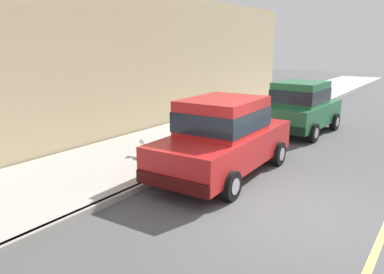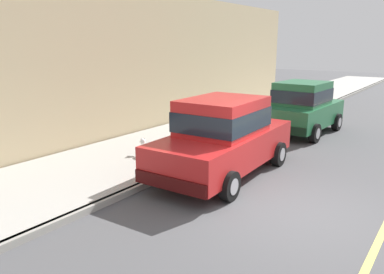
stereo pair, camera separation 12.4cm
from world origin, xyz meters
name	(u,v)px [view 1 (the left image)]	position (x,y,z in m)	size (l,w,h in m)	color
ground_plane	(294,210)	(0.00, 0.00, 0.00)	(80.00, 80.00, 0.00)	#4C4C4F
curb	(167,175)	(-3.20, 0.00, 0.07)	(0.16, 64.00, 0.14)	gray
sidewalk	(114,162)	(-5.00, 0.00, 0.07)	(3.60, 64.00, 0.14)	#A8A59E
lane_centre_line	(383,233)	(1.60, 0.00, 0.00)	(0.12, 57.60, 0.01)	#E0D64C
car_red_sedan	(224,136)	(-2.22, 1.05, 0.98)	(2.16, 4.66, 1.92)	red
car_green_hatchback	(301,107)	(-2.18, 6.55, 0.98)	(2.06, 3.86, 1.88)	#23663D
dog_white	(147,146)	(-4.51, 0.78, 0.43)	(0.75, 0.30, 0.49)	white
building_facade	(165,62)	(-7.10, 4.83, 2.51)	(0.50, 20.00, 5.01)	tan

